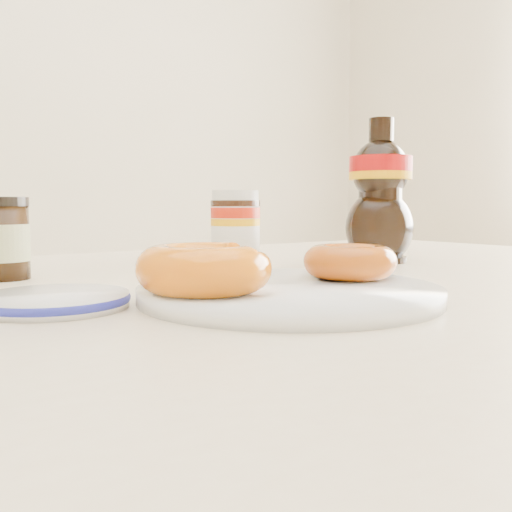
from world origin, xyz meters
TOP-DOWN VIEW (x-y plane):
  - dining_table at (0.00, 0.10)m, footprint 1.40×0.90m
  - plate at (-0.08, -0.03)m, footprint 0.26×0.26m
  - donut_bitten at (-0.16, -0.03)m, footprint 0.14×0.14m
  - donut_whole at (0.00, -0.03)m, footprint 0.09×0.09m
  - nutella_jar at (0.08, 0.30)m, footprint 0.07×0.07m
  - syrup_bottle at (0.24, 0.15)m, footprint 0.13×0.12m
  - dark_jar at (-0.25, 0.26)m, footprint 0.06×0.06m
  - blue_rim_saucer at (-0.26, 0.04)m, footprint 0.12×0.12m

SIDE VIEW (x-z plane):
  - dining_table at x=0.00m, z-range 0.29..1.04m
  - blue_rim_saucer at x=-0.26m, z-range 0.75..0.76m
  - plate at x=-0.08m, z-range 0.75..0.76m
  - donut_whole at x=0.00m, z-range 0.76..0.79m
  - donut_bitten at x=-0.16m, z-range 0.76..0.80m
  - dark_jar at x=-0.25m, z-range 0.75..0.84m
  - nutella_jar at x=0.08m, z-range 0.75..0.86m
  - syrup_bottle at x=0.24m, z-range 0.75..0.96m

